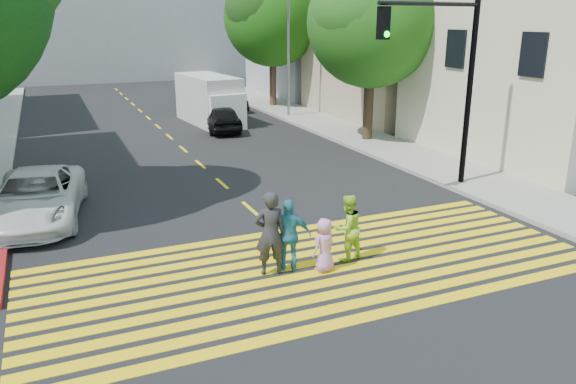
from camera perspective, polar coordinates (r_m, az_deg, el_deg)
ground at (r=12.51m, az=5.53°, el=-9.93°), size 120.00×120.00×0.00m
sidewalk_right at (r=28.93m, az=6.10°, el=5.99°), size 3.00×60.00×0.15m
curb_red at (r=16.73m, az=-26.80°, el=-4.29°), size 0.20×8.00×0.16m
crosswalk at (r=13.52m, az=2.92°, el=-7.66°), size 13.40×5.30×0.01m
lane_line at (r=33.15m, az=-13.57°, el=6.93°), size 0.12×34.40×0.01m
building_right_cream at (r=27.07m, az=26.69°, el=14.05°), size 10.00×10.00×10.00m
building_right_tan at (r=35.25m, az=12.67°, el=15.76°), size 10.00×10.00×10.00m
building_right_grey at (r=44.67m, az=4.13°, el=16.36°), size 10.00×10.00×10.00m
backdrop_block at (r=57.95m, az=-18.72°, el=16.74°), size 30.00×8.00×12.00m
tree_right_near at (r=26.82m, az=8.63°, el=17.40°), size 7.26×7.05×8.62m
tree_right_far at (r=37.42m, az=-1.51°, el=17.85°), size 7.61×7.40×8.98m
pedestrian_man at (r=12.83m, az=-1.82°, el=-4.22°), size 0.80×0.60×2.00m
pedestrian_woman at (r=13.72m, az=6.06°, el=-3.63°), size 0.92×0.78×1.66m
pedestrian_child at (r=13.12m, az=3.70°, el=-5.41°), size 0.74×0.61×1.30m
pedestrian_extra at (r=13.07m, az=0.14°, el=-4.43°), size 1.10×0.74×1.74m
white_sedan at (r=17.84m, az=-24.24°, el=-0.47°), size 3.18×5.55×1.46m
dark_car_near at (r=29.70m, az=-6.79°, el=7.47°), size 2.09×4.23×1.39m
silver_car at (r=39.28m, az=-9.72°, el=9.72°), size 2.34×4.84×1.36m
dark_car_parked at (r=36.41m, az=-6.48°, el=9.28°), size 2.04×4.33×1.37m
white_van at (r=31.92m, az=-7.86°, el=9.13°), size 2.61×5.75×2.63m
traffic_signal at (r=19.17m, az=15.93°, el=12.25°), size 4.40×1.19×6.54m
street_lamp at (r=33.13m, az=-0.19°, el=15.52°), size 1.82×0.61×8.14m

